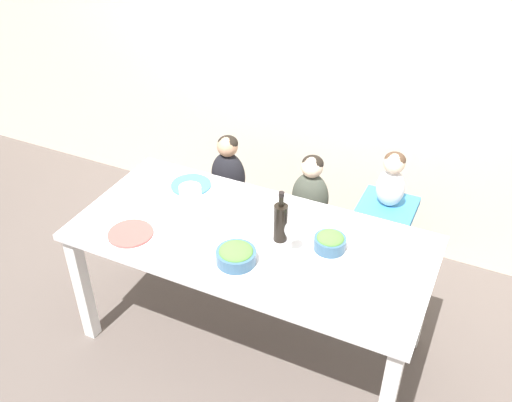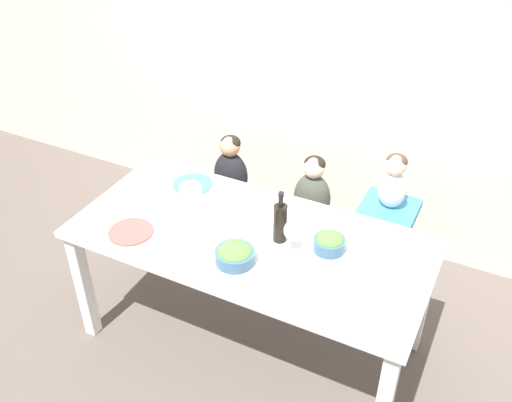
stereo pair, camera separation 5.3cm
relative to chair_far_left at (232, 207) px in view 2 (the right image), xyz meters
name	(u,v)px [view 2 (the right image)]	position (x,y,z in m)	size (l,w,h in m)	color
ground_plane	(251,337)	(0.48, -0.66, -0.39)	(14.00, 14.00, 0.00)	#564C47
wall_back	(343,52)	(0.48, 0.62, 0.96)	(10.00, 0.06, 2.70)	beige
dining_table	(250,250)	(0.48, -0.66, 0.29)	(1.88, 0.88, 0.78)	silver
chair_far_left	(232,207)	(0.00, 0.00, 0.00)	(0.38, 0.37, 0.47)	silver
chair_far_center	(310,230)	(0.57, 0.00, 0.00)	(0.38, 0.37, 0.47)	silver
chair_right_highchair	(385,230)	(1.04, 0.00, 0.16)	(0.32, 0.32, 0.73)	silver
person_child_left	(231,169)	(0.00, 0.00, 0.30)	(0.23, 0.17, 0.45)	black
person_child_center	(313,191)	(0.57, 0.00, 0.30)	(0.23, 0.17, 0.45)	#3D4238
person_baby_right	(394,180)	(1.04, 0.00, 0.52)	(0.16, 0.12, 0.34)	silver
wine_bottle	(280,222)	(0.63, -0.62, 0.50)	(0.07, 0.07, 0.29)	black
paper_towel_roll	(192,207)	(0.17, -0.72, 0.51)	(0.11, 0.11, 0.25)	white
wine_glass_near	(290,231)	(0.72, -0.69, 0.52)	(0.07, 0.07, 0.19)	white
salad_bowl_large	(235,255)	(0.51, -0.87, 0.43)	(0.20, 0.20, 0.09)	#335675
salad_bowl_small	(329,243)	(0.89, -0.58, 0.43)	(0.16, 0.16, 0.09)	#335675
dinner_plate_front_left	(131,232)	(-0.09, -0.92, 0.39)	(0.24, 0.24, 0.01)	#D14C47
dinner_plate_back_left	(193,184)	(-0.04, -0.38, 0.39)	(0.24, 0.24, 0.01)	teal
dinner_plate_back_right	(380,247)	(1.11, -0.45, 0.39)	(0.24, 0.24, 0.01)	silver
dinner_plate_front_right	(319,288)	(0.95, -0.87, 0.39)	(0.24, 0.24, 0.01)	silver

